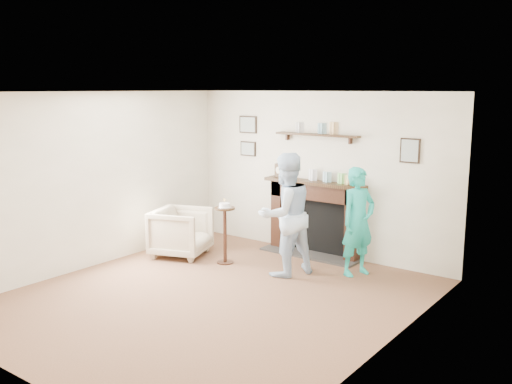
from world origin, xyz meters
TOP-DOWN VIEW (x-y plane):
  - ground at (0.00, 0.00)m, footprint 5.00×5.00m
  - room_shell at (-0.00, 0.69)m, footprint 4.54×5.02m
  - armchair at (-1.59, 1.10)m, footprint 1.03×1.01m
  - man at (0.20, 1.30)m, footprint 0.89×1.00m
  - woman at (0.99, 1.90)m, footprint 0.53×0.64m
  - pedestal_table at (-0.80, 1.21)m, footprint 0.30×0.30m

SIDE VIEW (x-z plane):
  - ground at x=0.00m, z-range 0.00..0.00m
  - armchair at x=-1.59m, z-range -0.37..0.37m
  - man at x=0.20m, z-range -0.85..0.85m
  - woman at x=0.99m, z-range -0.75..0.75m
  - pedestal_table at x=-0.80m, z-range 0.11..1.07m
  - room_shell at x=0.00m, z-range 0.36..2.88m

